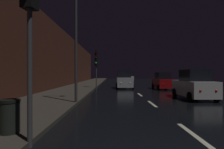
# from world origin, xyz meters

# --- Properties ---
(ground) EXTENTS (25.58, 84.00, 0.02)m
(ground) POSITION_xyz_m (0.00, 24.50, -0.01)
(ground) COLOR black
(sidewalk_left) EXTENTS (4.40, 84.00, 0.15)m
(sidewalk_left) POSITION_xyz_m (-6.59, 24.50, 0.07)
(sidewalk_left) COLOR #38332B
(sidewalk_left) RESTS_ON ground
(building_facade_left) EXTENTS (0.80, 63.00, 7.55)m
(building_facade_left) POSITION_xyz_m (-9.19, 21.00, 3.78)
(building_facade_left) COLOR #472319
(building_facade_left) RESTS_ON ground
(lane_centerline) EXTENTS (0.16, 35.40, 0.01)m
(lane_centerline) POSITION_xyz_m (0.00, 18.59, 0.01)
(lane_centerline) COLOR beige
(lane_centerline) RESTS_ON ground
(traffic_light_far_left) EXTENTS (0.36, 0.48, 4.68)m
(traffic_light_far_left) POSITION_xyz_m (-4.29, 19.59, 3.38)
(traffic_light_far_left) COLOR #38383A
(traffic_light_far_left) RESTS_ON ground
(streetlamp_overhead) EXTENTS (1.70, 0.44, 7.97)m
(streetlamp_overhead) POSITION_xyz_m (-4.06, 8.18, 5.20)
(streetlamp_overhead) COLOR #2D2D30
(streetlamp_overhead) RESTS_ON ground
(trash_bin_curbside) EXTENTS (0.55, 0.55, 0.93)m
(trash_bin_curbside) POSITION_xyz_m (-5.23, 2.66, 0.62)
(trash_bin_curbside) COLOR black
(trash_bin_curbside) RESTS_ON sidewalk_left
(car_approaching_headlights) EXTENTS (2.01, 4.35, 2.19)m
(car_approaching_headlights) POSITION_xyz_m (-0.89, 20.16, 1.00)
(car_approaching_headlights) COLOR #A5A8AD
(car_approaching_headlights) RESTS_ON ground
(car_parked_right_far) EXTENTS (1.79, 3.87, 1.95)m
(car_parked_right_far) POSITION_xyz_m (3.49, 18.83, 0.89)
(car_parked_right_far) COLOR maroon
(car_parked_right_far) RESTS_ON ground
(car_distant_taillights) EXTENTS (1.84, 3.98, 2.00)m
(car_distant_taillights) POSITION_xyz_m (1.89, 41.89, 0.92)
(car_distant_taillights) COLOR silver
(car_distant_taillights) RESTS_ON ground
(car_parked_right_near) EXTENTS (1.93, 4.17, 2.10)m
(car_parked_right_near) POSITION_xyz_m (3.49, 10.70, 0.96)
(car_parked_right_near) COLOR silver
(car_parked_right_near) RESTS_ON ground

